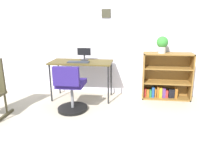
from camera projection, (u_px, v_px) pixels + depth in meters
wall_back at (115, 39)px, 4.17m from camera, size 5.20×0.12×2.30m
desk at (81, 64)px, 3.96m from camera, size 1.19×0.53×0.76m
monitor at (84, 54)px, 4.01m from camera, size 0.26×0.15×0.24m
keyboard at (78, 62)px, 3.84m from camera, size 0.41×0.15×0.02m
office_chair at (71, 91)px, 3.46m from camera, size 0.52×0.55×0.84m
bookshelf_low at (166, 78)px, 4.07m from camera, size 0.94×0.30×0.92m
potted_plant_on_shelf at (162, 44)px, 3.85m from camera, size 0.22×0.22×0.32m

